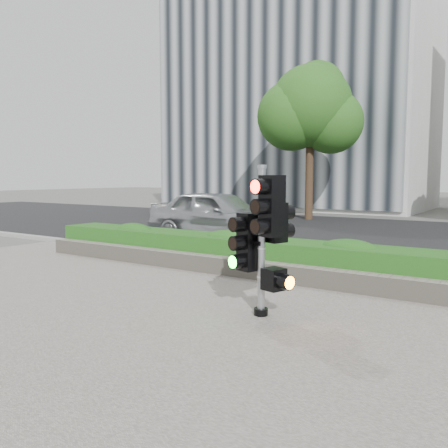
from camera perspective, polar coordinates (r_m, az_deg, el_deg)
name	(u,v)px	position (r m, az deg, el deg)	size (l,w,h in m)	color
ground	(203,302)	(7.67, -2.57, -9.36)	(120.00, 120.00, 0.00)	#51514C
sidewalk	(75,348)	(5.93, -17.44, -14.05)	(16.00, 11.00, 0.03)	#9E9389
road	(379,236)	(16.68, 18.16, -1.40)	(60.00, 13.00, 0.02)	black
curb	(289,267)	(10.30, 7.87, -5.16)	(60.00, 0.25, 0.12)	gray
stone_wall	(261,270)	(9.19, 4.47, -5.56)	(12.00, 0.32, 0.34)	gray
hedge	(277,257)	(9.72, 6.35, -3.94)	(12.00, 1.00, 0.68)	#3B902C
building_left	(299,92)	(32.38, 9.04, 15.44)	(16.00, 9.00, 15.00)	#B7B7B2
tree_left	(311,110)	(22.58, 10.39, 13.39)	(4.61, 4.03, 7.34)	black
traffic_signal	(265,233)	(6.65, 4.91, -1.12)	(0.78, 0.65, 2.13)	black
car_silver	(218,215)	(14.69, -0.74, 1.08)	(1.86, 4.62, 1.57)	#ABAEB2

